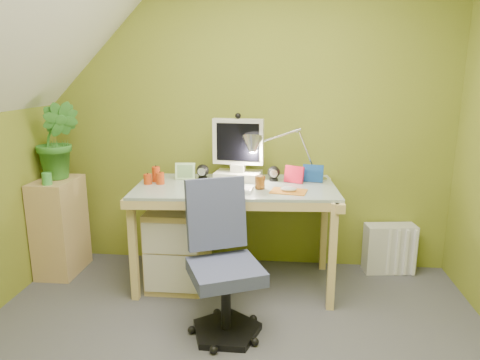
# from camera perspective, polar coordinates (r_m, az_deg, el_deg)

# --- Properties ---
(wall_back) EXTENTS (3.20, 0.01, 2.40)m
(wall_back) POSITION_cam_1_polar(r_m,az_deg,el_deg) (3.51, 0.99, 7.89)
(wall_back) COLOR olive
(wall_back) RESTS_ON floor
(desk) EXTENTS (1.47, 0.81, 0.77)m
(desk) POSITION_cam_1_polar(r_m,az_deg,el_deg) (3.30, -0.56, -7.14)
(desk) COLOR tan
(desk) RESTS_ON floor
(monitor) EXTENTS (0.36, 0.23, 0.47)m
(monitor) POSITION_cam_1_polar(r_m,az_deg,el_deg) (3.31, -0.24, 4.06)
(monitor) COLOR beige
(monitor) RESTS_ON desk
(speaker_left) EXTENTS (0.10, 0.10, 0.11)m
(speaker_left) POSITION_cam_1_polar(r_m,az_deg,el_deg) (3.36, -4.86, 1.06)
(speaker_left) COLOR black
(speaker_left) RESTS_ON desk
(speaker_right) EXTENTS (0.11, 0.11, 0.11)m
(speaker_right) POSITION_cam_1_polar(r_m,az_deg,el_deg) (3.30, 4.39, 0.84)
(speaker_right) COLOR black
(speaker_right) RESTS_ON desk
(keyboard) EXTENTS (0.44, 0.17, 0.02)m
(keyboard) POSITION_cam_1_polar(r_m,az_deg,el_deg) (3.05, -2.36, -1.10)
(keyboard) COLOR white
(keyboard) RESTS_ON desk
(mousepad) EXTENTS (0.27, 0.21, 0.01)m
(mousepad) POSITION_cam_1_polar(r_m,az_deg,el_deg) (3.03, 6.31, -1.46)
(mousepad) COLOR #C3701E
(mousepad) RESTS_ON desk
(mouse) EXTENTS (0.12, 0.09, 0.04)m
(mouse) POSITION_cam_1_polar(r_m,az_deg,el_deg) (3.02, 6.31, -1.17)
(mouse) COLOR silver
(mouse) RESTS_ON mousepad
(amber_tumbler) EXTENTS (0.08, 0.08, 0.09)m
(amber_tumbler) POSITION_cam_1_polar(r_m,az_deg,el_deg) (3.08, 2.59, -0.31)
(amber_tumbler) COLOR brown
(amber_tumbler) RESTS_ON desk
(candle_cluster) EXTENTS (0.17, 0.15, 0.11)m
(candle_cluster) POSITION_cam_1_polar(r_m,az_deg,el_deg) (3.29, -10.99, 0.59)
(candle_cluster) COLOR #C13C10
(candle_cluster) RESTS_ON desk
(photo_frame_red) EXTENTS (0.14, 0.08, 0.13)m
(photo_frame_red) POSITION_cam_1_polar(r_m,az_deg,el_deg) (3.26, 7.00, 0.73)
(photo_frame_red) COLOR red
(photo_frame_red) RESTS_ON desk
(photo_frame_blue) EXTENTS (0.15, 0.05, 0.13)m
(photo_frame_blue) POSITION_cam_1_polar(r_m,az_deg,el_deg) (3.31, 9.42, 0.86)
(photo_frame_blue) COLOR navy
(photo_frame_blue) RESTS_ON desk
(photo_frame_green) EXTENTS (0.15, 0.03, 0.13)m
(photo_frame_green) POSITION_cam_1_polar(r_m,az_deg,el_deg) (3.36, -7.10, 1.14)
(photo_frame_green) COLOR #B7E29B
(photo_frame_green) RESTS_ON desk
(desk_lamp) EXTENTS (0.54, 0.23, 0.58)m
(desk_lamp) POSITION_cam_1_polar(r_m,az_deg,el_deg) (3.28, 7.63, 4.81)
(desk_lamp) COLOR silver
(desk_lamp) RESTS_ON desk
(side_ledge) EXTENTS (0.28, 0.43, 0.76)m
(side_ledge) POSITION_cam_1_polar(r_m,az_deg,el_deg) (3.77, -22.24, -5.58)
(side_ledge) COLOR tan
(side_ledge) RESTS_ON floor
(potted_plant) EXTENTS (0.37, 0.32, 0.60)m
(potted_plant) POSITION_cam_1_polar(r_m,az_deg,el_deg) (3.64, -22.51, 4.76)
(potted_plant) COLOR #327828
(potted_plant) RESTS_ON side_ledge
(green_cup) EXTENTS (0.08, 0.08, 0.09)m
(green_cup) POSITION_cam_1_polar(r_m,az_deg,el_deg) (3.52, -23.69, 0.15)
(green_cup) COLOR green
(green_cup) RESTS_ON side_ledge
(task_chair) EXTENTS (0.61, 0.61, 0.83)m
(task_chair) POSITION_cam_1_polar(r_m,az_deg,el_deg) (2.66, -1.87, -11.71)
(task_chair) COLOR #3F4567
(task_chair) RESTS_ON floor
(radiator) EXTENTS (0.41, 0.21, 0.39)m
(radiator) POSITION_cam_1_polar(r_m,az_deg,el_deg) (3.74, 18.75, -8.37)
(radiator) COLOR silver
(radiator) RESTS_ON floor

